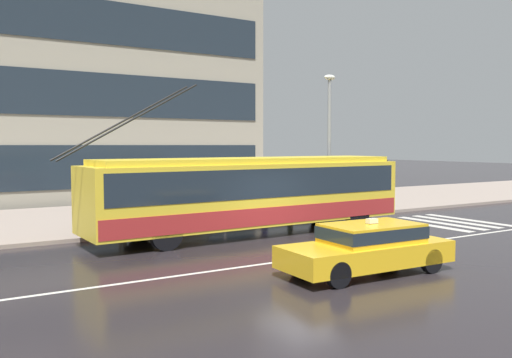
# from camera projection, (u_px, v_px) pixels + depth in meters

# --- Properties ---
(ground_plane) EXTENTS (160.00, 160.00, 0.00)m
(ground_plane) POSITION_uv_depth(u_px,v_px,m) (304.00, 248.00, 16.90)
(ground_plane) COLOR #272225
(sidewalk_slab) EXTENTS (80.00, 10.00, 0.14)m
(sidewalk_slab) POSITION_uv_depth(u_px,v_px,m) (179.00, 213.00, 25.24)
(sidewalk_slab) COLOR gray
(sidewalk_slab) RESTS_ON ground_plane
(crosswalk_stripe_edge_near) EXTENTS (0.44, 4.40, 0.01)m
(crosswalk_stripe_edge_near) POSITION_uv_depth(u_px,v_px,m) (426.00, 225.00, 21.91)
(crosswalk_stripe_edge_near) COLOR beige
(crosswalk_stripe_edge_near) RESTS_ON ground_plane
(crosswalk_stripe_inner_a) EXTENTS (0.44, 4.40, 0.01)m
(crosswalk_stripe_inner_a) POSITION_uv_depth(u_px,v_px,m) (441.00, 223.00, 22.38)
(crosswalk_stripe_inner_a) COLOR beige
(crosswalk_stripe_inner_a) RESTS_ON ground_plane
(crosswalk_stripe_center) EXTENTS (0.44, 4.40, 0.01)m
(crosswalk_stripe_center) POSITION_uv_depth(u_px,v_px,m) (455.00, 221.00, 22.86)
(crosswalk_stripe_center) COLOR beige
(crosswalk_stripe_center) RESTS_ON ground_plane
(crosswalk_stripe_inner_b) EXTENTS (0.44, 4.40, 0.01)m
(crosswalk_stripe_inner_b) POSITION_uv_depth(u_px,v_px,m) (468.00, 220.00, 23.33)
(crosswalk_stripe_inner_b) COLOR beige
(crosswalk_stripe_inner_b) RESTS_ON ground_plane
(lane_centre_line) EXTENTS (72.00, 0.14, 0.01)m
(lane_centre_line) POSITION_uv_depth(u_px,v_px,m) (329.00, 255.00, 15.88)
(lane_centre_line) COLOR silver
(lane_centre_line) RESTS_ON ground_plane
(trolleybus) EXTENTS (13.20, 2.96, 5.27)m
(trolleybus) POSITION_uv_depth(u_px,v_px,m) (253.00, 192.00, 19.59)
(trolleybus) COLOR yellow
(trolleybus) RESTS_ON ground_plane
(taxi_oncoming_near) EXTENTS (4.58, 1.92, 1.39)m
(taxi_oncoming_near) POSITION_uv_depth(u_px,v_px,m) (368.00, 246.00, 13.59)
(taxi_oncoming_near) COLOR yellow
(taxi_oncoming_near) RESTS_ON ground_plane
(bus_shelter) EXTENTS (4.24, 1.79, 2.52)m
(bus_shelter) POSITION_uv_depth(u_px,v_px,m) (171.00, 175.00, 21.78)
(bus_shelter) COLOR gray
(bus_shelter) RESTS_ON sidewalk_slab
(pedestrian_at_shelter) EXTENTS (1.30, 1.30, 1.89)m
(pedestrian_at_shelter) POSITION_uv_depth(u_px,v_px,m) (124.00, 189.00, 19.26)
(pedestrian_at_shelter) COLOR black
(pedestrian_at_shelter) RESTS_ON sidewalk_slab
(pedestrian_approaching_curb) EXTENTS (1.28, 1.28, 2.01)m
(pedestrian_approaching_curb) POSITION_uv_depth(u_px,v_px,m) (266.00, 177.00, 24.76)
(pedestrian_approaching_curb) COLOR navy
(pedestrian_approaching_curb) RESTS_ON sidewalk_slab
(pedestrian_walking_past) EXTENTS (0.38, 0.38, 1.66)m
(pedestrian_walking_past) POSITION_uv_depth(u_px,v_px,m) (290.00, 194.00, 23.54)
(pedestrian_walking_past) COLOR black
(pedestrian_walking_past) RESTS_ON sidewalk_slab
(street_lamp) EXTENTS (0.60, 0.32, 6.29)m
(street_lamp) POSITION_uv_depth(u_px,v_px,m) (329.00, 131.00, 24.29)
(street_lamp) COLOR gray
(street_lamp) RESTS_ON sidewalk_slab
(office_tower_corner_left) EXTENTS (20.98, 13.78, 23.50)m
(office_tower_corner_left) POSITION_uv_depth(u_px,v_px,m) (68.00, 10.00, 33.79)
(office_tower_corner_left) COLOR gray
(office_tower_corner_left) RESTS_ON ground_plane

